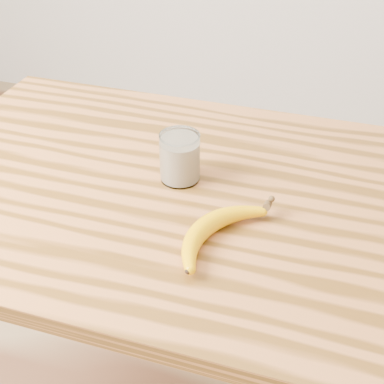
% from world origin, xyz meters
% --- Properties ---
extents(table, '(1.20, 0.80, 0.90)m').
position_xyz_m(table, '(0.00, 0.00, 0.77)').
color(table, '#A3632F').
rests_on(table, ground).
extents(smoothie_glass, '(0.09, 0.09, 0.11)m').
position_xyz_m(smoothie_glass, '(0.00, 0.03, 0.95)').
color(smoothie_glass, white).
rests_on(smoothie_glass, table).
extents(banana, '(0.23, 0.33, 0.04)m').
position_xyz_m(banana, '(0.10, -0.13, 0.92)').
color(banana, '#DA9B00').
rests_on(banana, table).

